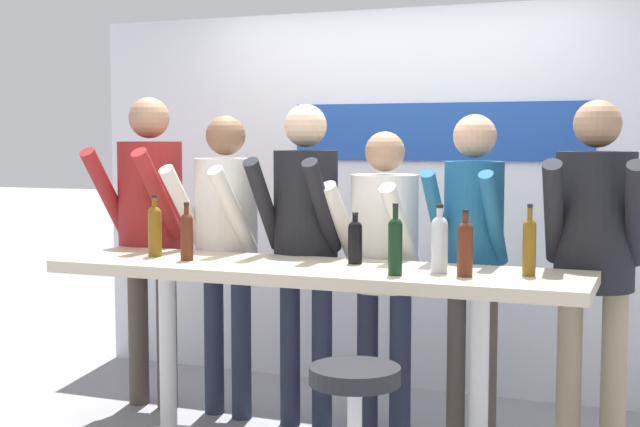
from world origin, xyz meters
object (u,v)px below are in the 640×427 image
Objects in this scene: bar_stool at (355,424)px; person_right at (594,240)px; wine_bottle_0 at (155,228)px; wine_bottle_3 at (395,243)px; wine_bottle_2 at (439,241)px; wine_bottle_6 at (465,246)px; tasting_table at (313,292)px; wine_bottle_4 at (529,244)px; person_far_left at (149,216)px; wine_bottle_1 at (355,240)px; person_left at (225,231)px; wine_bottle_5 at (187,234)px; person_center_left at (305,228)px; person_center_right at (473,238)px; person_center at (383,249)px.

bar_stool is 1.63m from person_right.
wine_bottle_3 is (1.38, -0.17, -0.00)m from wine_bottle_0.
wine_bottle_6 is at bearing -27.22° from wine_bottle_2.
wine_bottle_3 reaches higher than tasting_table.
bar_stool is 2.13× the size of wine_bottle_4.
person_far_left is 7.19× the size of wine_bottle_1.
tasting_table is 0.91m from person_left.
person_right is at bearing 48.69° from wine_bottle_6.
wine_bottle_0 is (0.33, -0.48, -0.02)m from person_far_left.
wine_bottle_1 is (-1.12, -0.37, -0.01)m from person_right.
person_left is at bearing 160.27° from wine_bottle_2.
wine_bottle_6 is (0.60, -0.22, 0.02)m from wine_bottle_1.
bar_stool is 1.82m from person_left.
person_right is at bearing 39.02° from wine_bottle_3.
wine_bottle_0 is 1.68m from wine_bottle_6.
wine_bottle_5 is (0.57, -0.55, -0.03)m from person_far_left.
person_center_left reaches higher than bar_stool.
tasting_table is 0.34m from wine_bottle_1.
person_center_left reaches higher than wine_bottle_6.
wine_bottle_5 is at bearing -17.78° from wine_bottle_0.
person_center_right is at bearing 6.01° from person_far_left.
wine_bottle_5 is at bearing 175.29° from wine_bottle_3.
wine_bottle_6 is (2.01, -0.57, -0.03)m from person_far_left.
wine_bottle_0 is at bearing 172.97° from wine_bottle_3.
wine_bottle_5 is (-0.88, -0.58, 0.10)m from person_center.
bar_stool is 0.40× the size of person_center_right.
person_right is 0.53m from wine_bottle_4.
person_right reaches higher than wine_bottle_5.
person_center is at bearing 11.77° from person_left.
bar_stool is at bearing -57.93° from person_center_left.
person_left is at bearing 159.56° from wine_bottle_6.
wine_bottle_3 reaches higher than wine_bottle_1.
wine_bottle_1 is (0.40, -0.32, -0.02)m from person_center_left.
wine_bottle_4 is (2.28, -0.45, -0.02)m from person_far_left.
wine_bottle_3 is (-0.01, 0.58, 0.67)m from bar_stool.
bar_stool is 0.38× the size of person_far_left.
person_center is 0.92× the size of person_right.
person_left is (-1.21, 1.22, 0.62)m from bar_stool.
person_far_left is at bearing 144.41° from bar_stool.
person_right is 1.06m from wine_bottle_3.
wine_bottle_1 is (-0.51, -0.41, 0.01)m from person_center_right.
wine_bottle_1 is (0.90, -0.35, 0.02)m from person_left.
tasting_table is 3.83× the size of bar_stool.
person_center_right reaches higher than bar_stool.
wine_bottle_3 reaches higher than wine_bottle_6.
person_left is 1.46m from wine_bottle_2.
person_center_right reaches higher than wine_bottle_4.
person_center is at bearing -172.21° from person_center_right.
wine_bottle_4 is at bearing 3.56° from wine_bottle_5.
wine_bottle_1 is at bearing 6.51° from wine_bottle_0.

